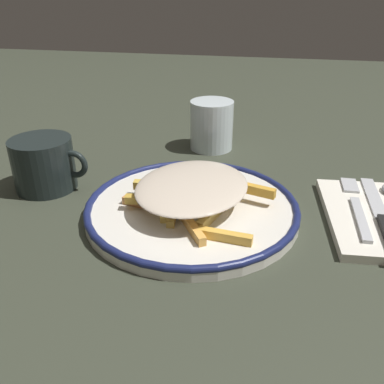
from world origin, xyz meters
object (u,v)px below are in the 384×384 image
Objects in this scene: fries_heap at (192,188)px; water_glass at (212,125)px; knife at (383,219)px; fork at (356,206)px; napkin at (379,218)px; plate at (192,208)px; coffee_mug at (44,164)px.

water_glass is (-0.01, 0.25, 0.01)m from fries_heap.
knife is 0.36m from water_glass.
knife is at bearing -48.04° from fork.
fork reaches higher than napkin.
water_glass reaches higher than fries_heap.
water_glass is at bearing 93.14° from plate.
fries_heap is 0.25m from knife.
fork is 1.94× the size of water_glass.
fork is (0.22, 0.04, 0.00)m from plate.
fries_heap is at bearing -173.45° from napkin.
fries_heap is at bearing 96.82° from plate.
fork is 0.84× the size of knife.
fork is (-0.03, 0.01, 0.01)m from napkin.
fries_heap is 0.24m from coffee_mug.
fries_heap reaches higher than fork.
knife is (-0.00, -0.02, 0.01)m from napkin.
knife is at bearing 2.22° from fries_heap.
plate is 0.03m from fries_heap.
coffee_mug is (-0.48, 0.00, 0.03)m from napkin.
plate is 1.42× the size of fries_heap.
water_glass reaches higher than fork.
napkin is 0.49m from coffee_mug.
plate is 1.39× the size of knife.
fries_heap reaches higher than knife.
knife is 2.32× the size of water_glass.
coffee_mug is (-0.22, -0.22, -0.01)m from water_glass.
knife is 1.78× the size of coffee_mug.
fries_heap is at bearing -177.78° from knife.
plate is 3.21× the size of water_glass.
coffee_mug is at bearing -179.09° from fork.
coffee_mug is (-0.24, 0.04, 0.03)m from plate.
plate is at bearing -86.86° from water_glass.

